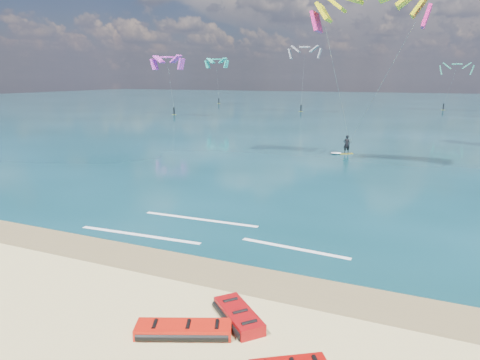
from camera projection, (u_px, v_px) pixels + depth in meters
name	position (u px, v px, depth m)	size (l,w,h in m)	color
ground	(335.00, 140.00, 50.30)	(320.00, 320.00, 0.00)	tan
wet_sand_strip	(155.00, 260.00, 17.25)	(320.00, 2.40, 0.01)	brown
sea	(385.00, 106.00, 107.45)	(320.00, 200.00, 0.04)	#092D31
packed_kite_left	(184.00, 335.00, 12.26)	(2.93, 1.07, 0.39)	red
packed_kite_mid	(239.00, 321.00, 12.95)	(2.33, 1.17, 0.42)	#9E0B0D
kitesurfer_main	(358.00, 73.00, 35.30)	(9.40, 8.51, 14.64)	yellow
shoreline_foam	(202.00, 232.00, 20.24)	(12.69, 3.62, 0.01)	white
distant_kites	(320.00, 85.00, 87.06)	(73.39, 37.12, 12.85)	gray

